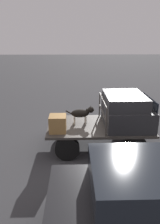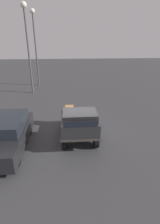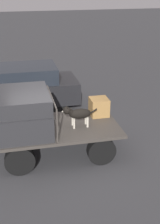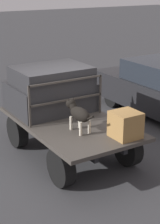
# 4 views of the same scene
# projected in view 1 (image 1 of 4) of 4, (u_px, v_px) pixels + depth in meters

# --- Properties ---
(ground_plane) EXTENTS (80.00, 80.00, 0.00)m
(ground_plane) POSITION_uv_depth(u_px,v_px,m) (98.00, 146.00, 7.76)
(ground_plane) COLOR #38383A
(flatbed_truck) EXTENTS (3.47, 1.96, 0.83)m
(flatbed_truck) POSITION_uv_depth(u_px,v_px,m) (99.00, 131.00, 7.56)
(flatbed_truck) COLOR black
(flatbed_truck) RESTS_ON ground
(truck_cab) EXTENTS (1.51, 1.84, 1.07)m
(truck_cab) POSITION_uv_depth(u_px,v_px,m) (126.00, 111.00, 7.34)
(truck_cab) COLOR #28282B
(truck_cab) RESTS_ON flatbed_truck
(truck_headboard) EXTENTS (0.04, 1.84, 0.92)m
(truck_headboard) POSITION_uv_depth(u_px,v_px,m) (103.00, 108.00, 7.29)
(truck_headboard) COLOR #3D3833
(truck_headboard) RESTS_ON flatbed_truck
(dog) EXTENTS (1.01, 0.28, 0.65)m
(dog) POSITION_uv_depth(u_px,v_px,m) (82.00, 113.00, 7.46)
(dog) COLOR beige
(dog) RESTS_ON flatbed_truck
(cargo_crate) EXTENTS (0.53, 0.53, 0.53)m
(cargo_crate) POSITION_uv_depth(u_px,v_px,m) (58.00, 124.00, 6.90)
(cargo_crate) COLOR olive
(cargo_crate) RESTS_ON flatbed_truck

